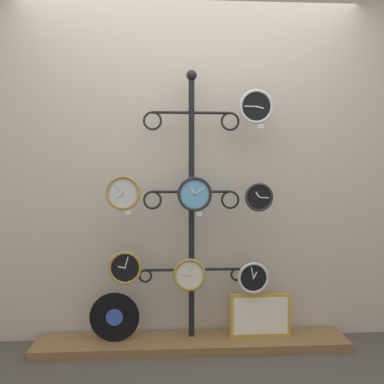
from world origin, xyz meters
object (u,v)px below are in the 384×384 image
(picture_frame, at_px, (260,315))
(clock_middle_left, at_px, (123,193))
(clock_top_right, at_px, (256,107))
(clock_bottom_center, at_px, (190,275))
(clock_bottom_right, at_px, (253,278))
(clock_bottom_left, at_px, (125,268))
(display_stand, at_px, (192,243))
(clock_middle_right, at_px, (259,197))
(clock_middle_center, at_px, (195,194))
(vinyl_record, at_px, (114,317))

(picture_frame, bearing_deg, clock_middle_left, -177.10)
(clock_top_right, relative_size, clock_bottom_center, 1.04)
(clock_bottom_right, distance_m, picture_frame, 0.29)
(clock_bottom_left, distance_m, picture_frame, 1.02)
(clock_top_right, height_order, clock_bottom_right, clock_top_right)
(display_stand, bearing_deg, clock_top_right, -11.83)
(clock_top_right, xyz_separation_m, clock_middle_right, (0.02, -0.01, -0.63))
(display_stand, distance_m, clock_middle_center, 0.37)
(clock_middle_center, xyz_separation_m, clock_bottom_right, (0.42, 0.02, -0.59))
(clock_bottom_center, bearing_deg, picture_frame, 4.40)
(display_stand, height_order, vinyl_record, display_stand)
(display_stand, height_order, clock_middle_left, display_stand)
(clock_bottom_center, bearing_deg, clock_middle_center, -10.57)
(clock_bottom_center, relative_size, vinyl_record, 0.67)
(clock_middle_left, xyz_separation_m, clock_bottom_left, (0.01, 0.01, -0.52))
(picture_frame, bearing_deg, clock_middle_center, -174.49)
(picture_frame, bearing_deg, clock_middle_right, -121.95)
(picture_frame, bearing_deg, clock_top_right, -142.50)
(clock_bottom_right, height_order, vinyl_record, clock_bottom_right)
(clock_middle_right, bearing_deg, clock_middle_center, -179.61)
(clock_middle_center, bearing_deg, display_stand, 98.48)
(display_stand, distance_m, clock_bottom_right, 0.50)
(clock_middle_left, xyz_separation_m, clock_middle_center, (0.49, 0.00, -0.01))
(display_stand, relative_size, clock_bottom_right, 8.72)
(clock_middle_left, xyz_separation_m, clock_middle_right, (0.94, 0.01, -0.03))
(display_stand, xyz_separation_m, clock_middle_left, (-0.47, -0.10, 0.37))
(clock_top_right, height_order, vinyl_record, clock_top_right)
(clock_middle_center, bearing_deg, clock_top_right, 1.14)
(picture_frame, bearing_deg, clock_bottom_left, -177.80)
(clock_top_right, relative_size, clock_middle_right, 1.20)
(display_stand, height_order, clock_bottom_left, display_stand)
(clock_middle_left, relative_size, clock_bottom_left, 1.03)
(clock_middle_left, height_order, clock_middle_right, clock_middle_left)
(clock_middle_right, bearing_deg, clock_bottom_left, 179.63)
(clock_middle_center, xyz_separation_m, clock_middle_right, (0.45, 0.00, -0.02))
(vinyl_record, bearing_deg, clock_middle_left, -20.43)
(clock_middle_right, distance_m, vinyl_record, 1.31)
(vinyl_record, bearing_deg, clock_middle_center, -2.27)
(clock_middle_center, distance_m, clock_middle_right, 0.45)
(clock_middle_center, bearing_deg, vinyl_record, 177.73)
(clock_top_right, height_order, clock_middle_right, clock_top_right)
(clock_middle_center, distance_m, picture_frame, 1.00)
(clock_middle_left, distance_m, clock_bottom_right, 1.09)
(vinyl_record, xyz_separation_m, picture_frame, (1.03, 0.02, -0.02))
(clock_middle_center, bearing_deg, clock_bottom_left, 178.91)
(clock_top_right, relative_size, clock_bottom_left, 1.03)
(clock_middle_left, height_order, picture_frame, clock_middle_left)
(clock_bottom_center, xyz_separation_m, clock_bottom_right, (0.45, 0.01, -0.03))
(clock_bottom_left, height_order, clock_bottom_right, clock_bottom_left)
(clock_middle_left, bearing_deg, picture_frame, 2.90)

